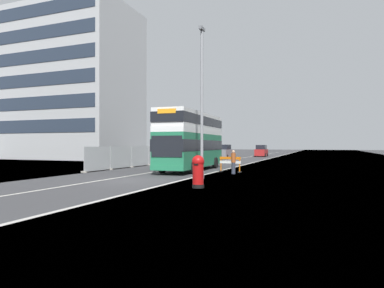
% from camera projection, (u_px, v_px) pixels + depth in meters
% --- Properties ---
extents(ground, '(140.00, 280.00, 0.10)m').
position_uv_depth(ground, '(142.00, 182.00, 20.21)').
color(ground, '#38383A').
extents(double_decker_bus, '(3.11, 11.03, 4.77)m').
position_uv_depth(double_decker_bus, '(192.00, 140.00, 28.55)').
color(double_decker_bus, '#1E6B47').
rests_on(double_decker_bus, ground).
extents(lamppost_foreground, '(0.29, 0.70, 9.51)m').
position_uv_depth(lamppost_foreground, '(202.00, 107.00, 21.27)').
color(lamppost_foreground, gray).
rests_on(lamppost_foreground, ground).
extents(red_pillar_postbox, '(0.62, 0.62, 1.62)m').
position_uv_depth(red_pillar_postbox, '(198.00, 170.00, 16.89)').
color(red_pillar_postbox, black).
rests_on(red_pillar_postbox, ground).
extents(roadworks_barrier, '(1.78, 0.72, 1.20)m').
position_uv_depth(roadworks_barrier, '(230.00, 162.00, 26.65)').
color(roadworks_barrier, orange).
rests_on(roadworks_barrier, ground).
extents(construction_site_fence, '(0.44, 17.20, 2.04)m').
position_uv_depth(construction_site_fence, '(140.00, 156.00, 33.94)').
color(construction_site_fence, '#A8AAAD').
rests_on(construction_site_fence, ground).
extents(car_oncoming_near, '(1.97, 4.29, 2.26)m').
position_uv_depth(car_oncoming_near, '(210.00, 152.00, 47.98)').
color(car_oncoming_near, slate).
rests_on(car_oncoming_near, ground).
extents(car_receding_mid, '(2.03, 4.42, 2.18)m').
position_uv_depth(car_receding_mid, '(224.00, 152.00, 54.24)').
color(car_receding_mid, slate).
rests_on(car_receding_mid, ground).
extents(car_receding_far, '(1.98, 4.03, 2.12)m').
position_uv_depth(car_receding_far, '(261.00, 151.00, 61.67)').
color(car_receding_far, maroon).
rests_on(car_receding_far, ground).
extents(bare_tree_far_verge_near, '(2.35, 2.38, 5.13)m').
position_uv_depth(bare_tree_far_verge_near, '(182.00, 143.00, 64.97)').
color(bare_tree_far_verge_near, '#4C3D2D').
rests_on(bare_tree_far_verge_near, ground).
extents(pedestrian_at_kerb, '(0.34, 0.34, 1.75)m').
position_uv_depth(pedestrian_at_kerb, '(233.00, 162.00, 24.98)').
color(pedestrian_at_kerb, '#2D3342').
rests_on(pedestrian_at_kerb, ground).
extents(backdrop_office_block, '(22.06, 12.61, 22.97)m').
position_uv_depth(backdrop_office_block, '(66.00, 86.00, 53.93)').
color(backdrop_office_block, '#9EA0A3').
rests_on(backdrop_office_block, ground).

